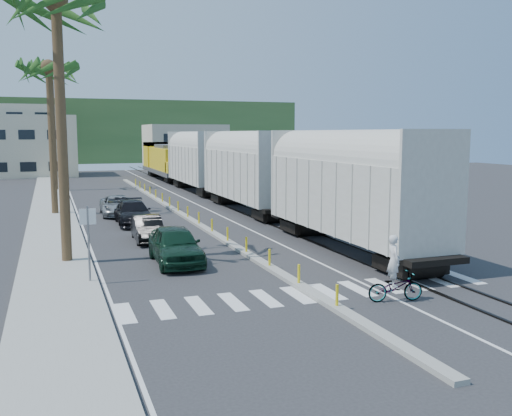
{
  "coord_description": "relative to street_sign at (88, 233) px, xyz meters",
  "views": [
    {
      "loc": [
        -8.58,
        -19.91,
        5.7
      ],
      "look_at": [
        1.01,
        6.45,
        2.0
      ],
      "focal_mm": 40.0,
      "sensor_mm": 36.0,
      "label": 1
    }
  ],
  "objects": [
    {
      "name": "ground",
      "position": [
        7.3,
        -2.0,
        -1.97
      ],
      "size": [
        140.0,
        140.0,
        0.0
      ],
      "primitive_type": "plane",
      "color": "#28282B",
      "rests_on": "ground"
    },
    {
      "name": "sidewalk",
      "position": [
        -1.2,
        23.0,
        -1.9
      ],
      "size": [
        3.0,
        90.0,
        0.15
      ],
      "primitive_type": "cube",
      "color": "gray",
      "rests_on": "ground"
    },
    {
      "name": "rails",
      "position": [
        12.3,
        26.0,
        -1.94
      ],
      "size": [
        1.56,
        100.0,
        0.06
      ],
      "color": "black",
      "rests_on": "ground"
    },
    {
      "name": "median",
      "position": [
        7.3,
        17.96,
        -1.88
      ],
      "size": [
        0.45,
        60.0,
        0.85
      ],
      "color": "gray",
      "rests_on": "ground"
    },
    {
      "name": "crosswalk",
      "position": [
        7.3,
        -4.0,
        -1.97
      ],
      "size": [
        14.0,
        2.2,
        0.01
      ],
      "primitive_type": "cube",
      "color": "silver",
      "rests_on": "ground"
    },
    {
      "name": "lane_markings",
      "position": [
        5.15,
        23.0,
        -1.97
      ],
      "size": [
        9.42,
        90.0,
        0.01
      ],
      "color": "silver",
      "rests_on": "ground"
    },
    {
      "name": "freight_train",
      "position": [
        12.3,
        22.93,
        0.93
      ],
      "size": [
        3.0,
        60.94,
        5.85
      ],
      "color": "#B4B1A5",
      "rests_on": "ground"
    },
    {
      "name": "palm_trees",
      "position": [
        -0.8,
        20.7,
        8.84
      ],
      "size": [
        3.5,
        37.2,
        13.75
      ],
      "color": "brown",
      "rests_on": "ground"
    },
    {
      "name": "street_sign",
      "position": [
        0.0,
        0.0,
        0.0
      ],
      "size": [
        0.6,
        0.08,
        3.0
      ],
      "color": "slate",
      "rests_on": "ground"
    },
    {
      "name": "buildings",
      "position": [
        0.89,
        69.66,
        2.39
      ],
      "size": [
        38.0,
        27.0,
        10.0
      ],
      "color": "#BCB496",
      "rests_on": "ground"
    },
    {
      "name": "hillside",
      "position": [
        7.3,
        98.0,
        4.03
      ],
      "size": [
        80.0,
        20.0,
        12.0
      ],
      "primitive_type": "cube",
      "color": "#385628",
      "rests_on": "ground"
    },
    {
      "name": "car_lead",
      "position": [
        3.79,
        2.36,
        -1.15
      ],
      "size": [
        2.14,
        4.91,
        1.65
      ],
      "primitive_type": "imported",
      "rotation": [
        0.0,
        0.0,
        -0.02
      ],
      "color": "black",
      "rests_on": "ground"
    },
    {
      "name": "car_second",
      "position": [
        3.5,
        8.09,
        -1.3
      ],
      "size": [
        1.67,
        4.18,
        1.35
      ],
      "primitive_type": "imported",
      "rotation": [
        0.0,
        0.0,
        -0.03
      ],
      "color": "black",
      "rests_on": "ground"
    },
    {
      "name": "car_third",
      "position": [
        3.57,
        13.94,
        -1.23
      ],
      "size": [
        2.24,
        5.15,
        1.47
      ],
      "primitive_type": "imported",
      "rotation": [
        0.0,
        0.0,
        -0.02
      ],
      "color": "black",
      "rests_on": "ground"
    },
    {
      "name": "car_rear",
      "position": [
        3.11,
        18.34,
        -1.29
      ],
      "size": [
        2.56,
        5.03,
        1.36
      ],
      "primitive_type": "imported",
      "rotation": [
        0.0,
        0.0,
        -0.03
      ],
      "color": "#949698",
      "rests_on": "ground"
    },
    {
      "name": "cyclist",
      "position": [
        9.6,
        -5.81,
        -1.24
      ],
      "size": [
        1.38,
        2.17,
        2.3
      ],
      "rotation": [
        0.0,
        0.0,
        1.38
      ],
      "color": "#9EA0A5",
      "rests_on": "ground"
    }
  ]
}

